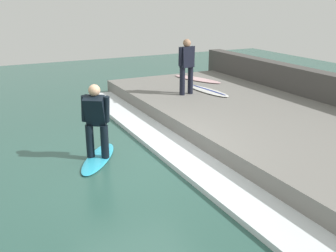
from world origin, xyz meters
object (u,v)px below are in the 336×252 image
object	(u,v)px
surfer_waiting_near	(187,64)
surfboard_riding	(98,158)
surfer_riding	(96,118)
surfboard_waiting_near	(208,91)
surfboard_spare	(197,79)

from	to	relation	value
surfer_waiting_near	surfboard_riding	bearing A→B (deg)	-143.71
surfer_riding	surfboard_waiting_near	distance (m)	5.10
surfer_riding	surfer_waiting_near	world-z (taller)	surfer_waiting_near
surfboard_riding	surfboard_spare	distance (m)	6.62
surfboard_riding	surfer_riding	bearing A→B (deg)	0.00
surfboard_riding	surfboard_waiting_near	size ratio (longest dim) A/B	0.91
surfboard_riding	surfboard_waiting_near	bearing A→B (deg)	30.93
surfboard_riding	surfboard_waiting_near	world-z (taller)	surfboard_waiting_near
surfer_riding	surfboard_riding	bearing A→B (deg)	0.00
surfboard_riding	surfer_waiting_near	bearing A→B (deg)	36.29
surfer_waiting_near	surfboard_spare	world-z (taller)	surfer_waiting_near
surfer_waiting_near	surfboard_waiting_near	bearing A→B (deg)	-1.41
surfer_waiting_near	surfboard_spare	bearing A→B (deg)	50.56
surfer_waiting_near	surfboard_waiting_near	xyz separation A→B (m)	(0.78, -0.02, -0.89)
surfer_riding	surfboard_waiting_near	xyz separation A→B (m)	(4.36, 2.61, -0.44)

